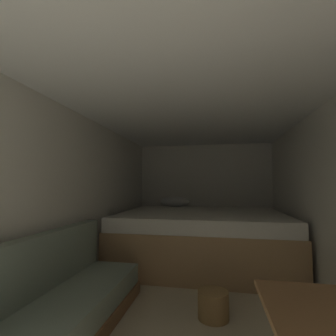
% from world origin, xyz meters
% --- Properties ---
extents(ground_plane, '(7.06, 7.06, 0.00)m').
position_xyz_m(ground_plane, '(0.00, 1.85, 0.00)').
color(ground_plane, beige).
extents(wall_back, '(2.66, 0.05, 1.99)m').
position_xyz_m(wall_back, '(0.00, 4.41, 0.99)').
color(wall_back, silver).
rests_on(wall_back, ground).
extents(wall_left, '(0.05, 5.06, 1.99)m').
position_xyz_m(wall_left, '(-1.30, 1.85, 0.99)').
color(wall_left, silver).
rests_on(wall_left, ground).
extents(ceiling_slab, '(2.66, 5.06, 0.05)m').
position_xyz_m(ceiling_slab, '(0.00, 1.85, 2.01)').
color(ceiling_slab, white).
rests_on(ceiling_slab, wall_left).
extents(bed, '(2.44, 1.98, 0.97)m').
position_xyz_m(bed, '(-0.00, 3.35, 0.39)').
color(bed, tan).
rests_on(bed, ground).
extents(sofa_left, '(0.64, 2.36, 0.78)m').
position_xyz_m(sofa_left, '(-1.00, 0.98, 0.24)').
color(sofa_left, brown).
rests_on(sofa_left, ground).
extents(wicker_basket, '(0.28, 0.28, 0.24)m').
position_xyz_m(wicker_basket, '(0.19, 1.77, 0.12)').
color(wicker_basket, olive).
rests_on(wicker_basket, ground).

